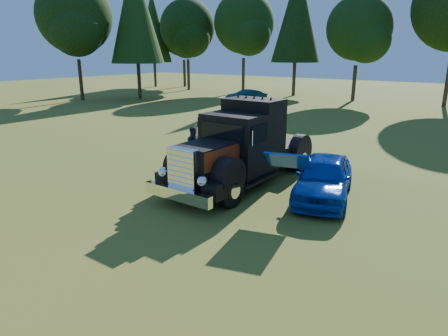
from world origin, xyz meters
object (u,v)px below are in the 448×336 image
Objects in this scene: diamond_t_truck at (240,149)px; distant_teal_car at (246,97)px; spectator_far at (194,146)px; hotrod_coupe at (324,177)px; spectator_near at (213,152)px.

diamond_t_truck reaches higher than distant_teal_car.
diamond_t_truck is at bearing -62.26° from spectator_far.
diamond_t_truck is at bearing -28.45° from distant_teal_car.
hotrod_coupe reaches higher than spectator_far.
diamond_t_truck is 1.71m from spectator_near.
spectator_far is at bearing 162.49° from diamond_t_truck.
spectator_far reaches higher than distant_teal_car.
spectator_near is at bearing -31.25° from distant_teal_car.
hotrod_coupe is at bearing 6.31° from diamond_t_truck.
spectator_near is (-4.65, 0.12, 0.13)m from hotrod_coupe.
spectator_far is (-5.98, 0.58, 0.10)m from hotrod_coupe.
hotrod_coupe is 2.65× the size of spectator_near.
diamond_t_truck is 4.37× the size of spectator_far.
hotrod_coupe is at bearing -22.14° from distant_teal_car.
distant_teal_car is at bearing 34.45° from spectator_near.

